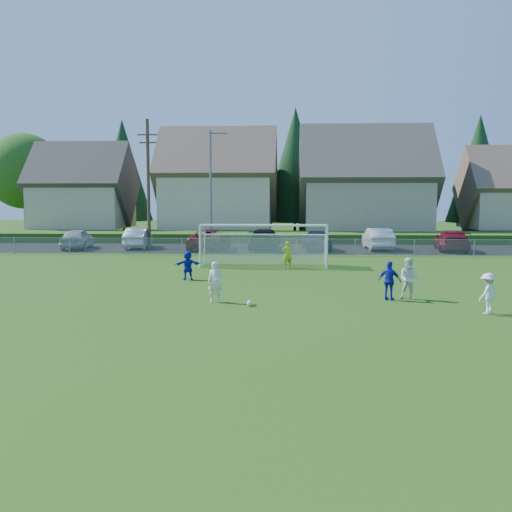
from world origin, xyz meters
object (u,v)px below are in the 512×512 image
Objects in this scene: player_white_b at (409,279)px; car_d at (264,239)px; player_blue_b at (188,265)px; player_white_c at (488,293)px; car_f at (378,239)px; car_b at (138,239)px; car_a at (77,239)px; car_e at (317,240)px; soccer_ball at (250,303)px; goalkeeper at (287,255)px; soccer_goal at (264,238)px; player_blue_a at (390,281)px; player_white_a at (215,282)px; car_c at (209,240)px; car_g at (452,240)px.

player_white_b reaches higher than car_d.
player_blue_b is at bearing 170.67° from player_white_b.
car_f is at bearing -130.91° from player_white_c.
car_b is at bearing -94.45° from player_white_c.
car_e is (18.57, 0.02, 0.01)m from car_a.
car_b is at bearing -1.37° from car_d.
player_blue_b is 18.55m from car_b.
soccer_ball is 25.32m from car_f.
goalkeeper reaches higher than soccer_ball.
soccer_goal is (-8.24, -10.96, 0.80)m from car_f.
player_blue_a is 27.60m from car_b.
player_white_c is 1.02× the size of player_blue_b.
soccer_ball is 26.32m from car_b.
car_a is 14.55m from car_d.
soccer_ball is at bearing 69.29° from car_f.
goalkeeper is at bearing -40.66° from player_blue_a.
car_e is at bearing 70.86° from soccer_goal.
soccer_goal is at bearing -43.01° from goalkeeper.
player_blue_a is 0.33× the size of car_e.
player_white_b is 22.96m from car_d.
player_blue_b is 7.06m from soccer_goal.
player_white_a is 22.67m from car_c.
car_a reaches higher than car_c.
car_a is 18.19m from soccer_goal.
player_blue_b is 0.31× the size of car_b.
car_g is (5.40, -0.67, -0.04)m from car_f.
car_f is at bearing -126.71° from goalkeeper.
player_white_c is at bearing 112.04° from goalkeeper.
car_g is (7.31, 21.49, -0.06)m from player_white_b.
player_blue_b is at bearing 38.98° from goalkeeper.
player_blue_a is at bearing 106.19° from car_d.
car_c is 4.22m from car_d.
player_blue_a reaches higher than car_c.
player_white_c is at bearing 88.85° from car_f.
car_d reaches higher than player_blue_b.
player_white_b is 21.66m from car_e.
soccer_goal reaches higher than car_g.
car_c is 8.21m from car_e.
player_white_b is 1.16× the size of player_white_c.
soccer_ball is at bearing -89.77° from soccer_goal.
soccer_ball is 0.04× the size of car_d.
car_a is at bearing 153.16° from player_white_b.
player_white_a is at bearing 65.70° from car_f.
car_f is at bearing -145.80° from player_blue_b.
soccer_goal is (0.47, -10.72, 0.83)m from car_d.
player_white_a is 0.34× the size of car_a.
soccer_ball is at bearing 108.87° from car_b.
player_white_b is at bearing 15.81° from soccer_ball.
car_e reaches higher than car_a.
car_a is 28.64m from car_g.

